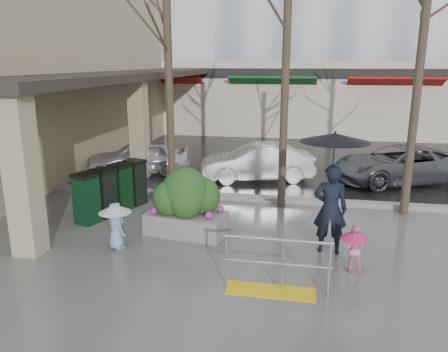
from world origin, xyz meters
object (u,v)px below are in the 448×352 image
(handrail, at_px, (274,273))
(tree_midwest, at_px, (288,11))
(tree_west, at_px, (167,19))
(car_c, at_px, (399,164))
(planter, at_px, (186,202))
(car_a, at_px, (138,157))
(car_b, at_px, (257,162))
(woman, at_px, (332,183))
(tree_mideast, at_px, (424,24))
(child_pink, at_px, (354,245))
(news_boxes, at_px, (112,190))
(child_blue, at_px, (116,220))

(handrail, height_order, tree_midwest, tree_midwest)
(tree_west, height_order, car_c, tree_west)
(planter, relative_size, car_a, 0.53)
(handrail, xyz_separation_m, car_b, (-1.16, 7.50, 0.25))
(handrail, relative_size, planter, 0.96)
(handrail, bearing_deg, woman, 62.23)
(handrail, bearing_deg, car_a, 125.74)
(handrail, bearing_deg, planter, 133.49)
(tree_mideast, bearing_deg, tree_midwest, 180.00)
(child_pink, bearing_deg, news_boxes, -12.38)
(car_a, bearing_deg, tree_mideast, 52.94)
(tree_mideast, height_order, car_b, tree_mideast)
(tree_west, relative_size, child_pink, 7.21)
(tree_mideast, height_order, child_pink, tree_mideast)
(handrail, relative_size, tree_west, 0.28)
(handrail, relative_size, child_pink, 2.01)
(tree_mideast, bearing_deg, planter, -155.78)
(tree_midwest, distance_m, woman, 4.83)
(handrail, height_order, child_pink, handrail)
(tree_mideast, bearing_deg, car_c, 82.08)
(car_c, bearing_deg, car_a, -109.21)
(woman, distance_m, child_pink, 1.35)
(child_pink, xyz_separation_m, car_b, (-2.61, 6.39, 0.08))
(car_b, bearing_deg, planter, -27.45)
(tree_west, relative_size, car_b, 1.78)
(handrail, relative_size, car_c, 0.42)
(car_a, bearing_deg, child_pink, 28.07)
(handrail, xyz_separation_m, news_boxes, (-4.61, 3.43, 0.27))
(tree_midwest, distance_m, news_boxes, 6.53)
(child_blue, xyz_separation_m, news_boxes, (-1.07, 2.17, -0.01))
(tree_west, bearing_deg, tree_mideast, 0.00)
(handrail, xyz_separation_m, car_a, (-5.53, 7.68, 0.25))
(woman, height_order, car_b, woman)
(planter, bearing_deg, news_boxes, 155.80)
(tree_mideast, bearing_deg, car_b, 147.86)
(tree_west, relative_size, tree_midwest, 0.97)
(tree_west, bearing_deg, tree_midwest, 0.00)
(planter, relative_size, news_boxes, 0.84)
(child_blue, relative_size, car_b, 0.28)
(car_c, bearing_deg, planter, -67.51)
(tree_midwest, xyz_separation_m, news_boxes, (-4.45, -1.37, -4.59))
(tree_midwest, xyz_separation_m, child_pink, (1.61, -3.68, -4.69))
(tree_west, height_order, car_a, tree_west)
(handrail, xyz_separation_m, tree_west, (-3.36, 4.80, 4.71))
(tree_mideast, bearing_deg, child_pink, -114.63)
(tree_mideast, height_order, planter, tree_mideast)
(news_boxes, bearing_deg, tree_west, 67.54)
(tree_midwest, distance_m, planter, 5.49)
(child_blue, bearing_deg, car_c, -96.15)
(handrail, relative_size, news_boxes, 0.81)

